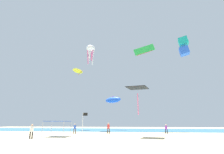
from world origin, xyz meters
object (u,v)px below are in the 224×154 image
at_px(person_rightmost, 166,128).
at_px(kite_box_teal, 184,46).
at_px(kite_parafoil_green, 144,50).
at_px(kite_inflatable_blue, 113,100).
at_px(person_near_tent, 75,128).
at_px(person_central, 108,127).
at_px(kite_diamond_black, 137,89).
at_px(kite_octopus_white, 91,49).
at_px(person_leftmost, 32,130).
at_px(canopy_tent, 58,122).
at_px(kite_delta_yellow, 78,70).
at_px(banner_flag, 83,123).

distance_m(person_rightmost, kite_box_teal, 14.59).
bearing_deg(kite_parafoil_green, kite_box_teal, 95.63).
xyz_separation_m(kite_parafoil_green, kite_inflatable_blue, (-9.09, 4.90, -12.50)).
bearing_deg(kite_box_teal, person_near_tent, 88.34).
bearing_deg(person_central, person_rightmost, -165.89).
bearing_deg(person_near_tent, kite_box_teal, 148.94).
bearing_deg(kite_diamond_black, kite_octopus_white, 50.27).
height_order(kite_octopus_white, kite_diamond_black, kite_octopus_white).
relative_size(person_leftmost, person_rightmost, 1.09).
distance_m(kite_parafoil_green, kite_diamond_black, 22.46).
xyz_separation_m(person_leftmost, kite_parafoil_green, (15.84, 22.33, 19.52)).
bearing_deg(canopy_tent, person_rightmost, 27.00).
distance_m(person_near_tent, kite_delta_yellow, 23.17).
relative_size(kite_inflatable_blue, kite_diamond_black, 1.39).
height_order(person_near_tent, kite_octopus_white, kite_octopus_white).
distance_m(person_rightmost, kite_delta_yellow, 30.44).
height_order(kite_parafoil_green, kite_delta_yellow, kite_parafoil_green).
relative_size(banner_flag, kite_parafoil_green, 0.54).
bearing_deg(kite_delta_yellow, person_near_tent, 144.37).
height_order(person_leftmost, kite_octopus_white, kite_octopus_white).
bearing_deg(kite_delta_yellow, kite_octopus_white, 177.70).
xyz_separation_m(person_near_tent, kite_diamond_black, (11.41, -5.31, 5.79)).
relative_size(person_leftmost, person_central, 0.94).
bearing_deg(kite_inflatable_blue, person_central, 130.05).
height_order(kite_inflatable_blue, kite_delta_yellow, kite_delta_yellow).
bearing_deg(kite_parafoil_green, kite_inflatable_blue, -39.94).
height_order(kite_inflatable_blue, kite_diamond_black, kite_inflatable_blue).
relative_size(person_leftmost, kite_diamond_black, 0.44).
height_order(canopy_tent, person_rightmost, canopy_tent).
height_order(person_central, kite_diamond_black, kite_diamond_black).
distance_m(kite_inflatable_blue, kite_delta_yellow, 13.55).
distance_m(person_leftmost, kite_parafoil_green, 33.62).
relative_size(canopy_tent, kite_octopus_white, 0.57).
distance_m(person_near_tent, person_central, 6.07).
bearing_deg(person_rightmost, kite_inflatable_blue, -42.67).
relative_size(banner_flag, kite_inflatable_blue, 0.55).
xyz_separation_m(canopy_tent, person_rightmost, (16.71, 8.51, -1.10)).
bearing_deg(person_central, person_near_tent, 19.36).
height_order(banner_flag, kite_parafoil_green, kite_parafoil_green).
xyz_separation_m(kite_octopus_white, kite_parafoil_green, (14.69, -0.13, -1.13)).
relative_size(canopy_tent, person_leftmost, 1.78).
distance_m(person_near_tent, kite_box_teal, 23.23).
height_order(kite_box_teal, kite_delta_yellow, kite_delta_yellow).
bearing_deg(person_near_tent, person_central, 173.10).
relative_size(canopy_tent, banner_flag, 1.02).
bearing_deg(kite_inflatable_blue, banner_flag, 125.49).
bearing_deg(kite_octopus_white, banner_flag, 17.63).
relative_size(banner_flag, kite_delta_yellow, 0.76).
xyz_separation_m(kite_octopus_white, kite_inflatable_blue, (5.60, 4.77, -13.63)).
bearing_deg(kite_parafoil_green, person_near_tent, 30.32).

